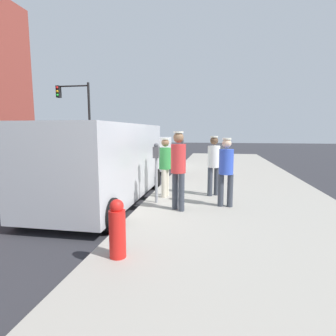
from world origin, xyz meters
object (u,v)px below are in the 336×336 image
at_px(traffic_light_corner, 78,108).
at_px(fire_hydrant, 117,229).
at_px(pedestrian_in_green, 165,164).
at_px(parking_meter_near, 156,163).
at_px(parking_meter_far, 182,149).
at_px(pedestrian_in_blue, 226,168).
at_px(pedestrian_in_red, 178,165).
at_px(parked_van, 105,161).
at_px(parked_sedan_ahead, 154,155).
at_px(pedestrian_in_white, 214,162).

distance_m(traffic_light_corner, fire_hydrant, 16.42).
xyz_separation_m(pedestrian_in_green, traffic_light_corner, (-8.03, 10.27, 2.44)).
distance_m(parking_meter_near, fire_hydrant, 3.12).
distance_m(parking_meter_far, traffic_light_corner, 10.04).
distance_m(pedestrian_in_blue, fire_hydrant, 3.45).
bearing_deg(pedestrian_in_red, fire_hydrant, -102.07).
bearing_deg(parking_meter_far, parked_van, -106.86).
bearing_deg(parked_sedan_ahead, pedestrian_in_white, -63.01).
bearing_deg(pedestrian_in_red, parked_sedan_ahead, 106.85).
bearing_deg(parked_van, pedestrian_in_red, -21.69).
distance_m(pedestrian_in_green, parked_sedan_ahead, 6.73).
distance_m(pedestrian_in_blue, parked_sedan_ahead, 8.00).
distance_m(pedestrian_in_blue, parked_van, 3.24).
height_order(pedestrian_in_red, parked_sedan_ahead, pedestrian_in_red).
bearing_deg(pedestrian_in_green, pedestrian_in_white, 15.25).
relative_size(parked_sedan_ahead, traffic_light_corner, 0.86).
bearing_deg(pedestrian_in_red, parked_van, 158.31).
bearing_deg(pedestrian_in_blue, parked_sedan_ahead, 115.34).
xyz_separation_m(parking_meter_near, pedestrian_in_green, (0.10, 0.68, -0.10)).
bearing_deg(parking_meter_near, pedestrian_in_blue, -2.10).
xyz_separation_m(pedestrian_in_blue, parked_sedan_ahead, (-3.42, 7.22, -0.35)).
xyz_separation_m(parking_meter_far, traffic_light_corner, (-7.93, 5.70, 2.34)).
distance_m(pedestrian_in_red, fire_hydrant, 2.64).
bearing_deg(pedestrian_in_red, parking_meter_far, 96.26).
distance_m(pedestrian_in_green, pedestrian_in_white, 1.36).
distance_m(pedestrian_in_green, pedestrian_in_red, 1.35).
xyz_separation_m(parking_meter_far, pedestrian_in_red, (0.64, -5.80, 0.02)).
bearing_deg(pedestrian_in_white, fire_hydrant, -107.84).
relative_size(pedestrian_in_green, fire_hydrant, 1.89).
relative_size(parking_meter_far, fire_hydrant, 1.77).
bearing_deg(pedestrian_in_green, parking_meter_near, -98.73).
distance_m(parking_meter_far, pedestrian_in_blue, 5.58).
height_order(parked_van, fire_hydrant, parked_van).
bearing_deg(parked_van, pedestrian_in_white, 14.20).
bearing_deg(parking_meter_near, traffic_light_corner, 125.90).
bearing_deg(pedestrian_in_blue, parking_meter_far, 107.95).
bearing_deg(parked_sedan_ahead, pedestrian_in_blue, -64.66).
distance_m(parked_van, parked_sedan_ahead, 6.87).
height_order(parking_meter_far, parked_sedan_ahead, parking_meter_far).
bearing_deg(parking_meter_near, parking_meter_far, 90.00).
xyz_separation_m(pedestrian_in_red, traffic_light_corner, (-8.56, 11.50, 2.32)).
bearing_deg(traffic_light_corner, pedestrian_in_red, -53.34).
height_order(pedestrian_in_green, parked_van, parked_van).
bearing_deg(pedestrian_in_green, pedestrian_in_blue, -24.62).
distance_m(parking_meter_far, parked_sedan_ahead, 2.59).
xyz_separation_m(pedestrian_in_red, parked_sedan_ahead, (-2.34, 7.71, -0.45)).
xyz_separation_m(pedestrian_in_blue, traffic_light_corner, (-9.65, 11.02, 2.42)).
relative_size(pedestrian_in_white, parked_sedan_ahead, 0.38).
bearing_deg(parking_meter_far, fire_hydrant, -89.31).
xyz_separation_m(pedestrian_in_green, parked_van, (-1.60, -0.38, 0.08)).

